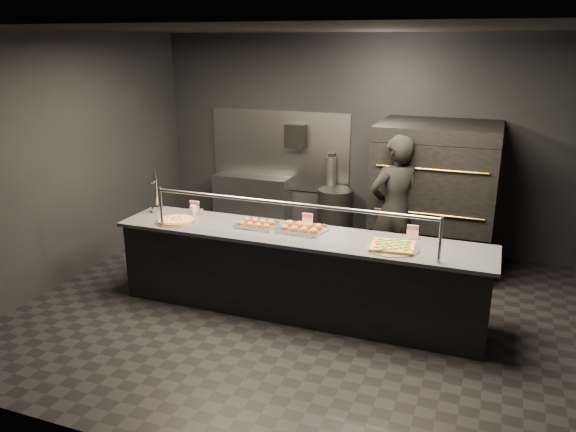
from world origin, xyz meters
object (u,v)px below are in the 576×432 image
Objects in this scene: square_pizza at (393,246)px; towel_dispenser at (296,136)px; fire_extinguisher at (331,171)px; slider_tray_a at (257,224)px; pizza_oven at (434,196)px; beer_tap at (157,200)px; worker at (394,210)px; service_counter at (298,273)px; trash_bin at (335,218)px; prep_shelf at (252,204)px; round_pizza at (176,220)px; slider_tray_b at (302,228)px.

towel_dispenser is at bearing 128.07° from square_pizza.
fire_extinguisher is 1.09× the size of slider_tray_a.
pizza_oven is 4.11× the size of slider_tray_a.
towel_dispenser is at bearing 67.06° from beer_tap.
slider_tray_a is (-0.17, -2.32, -0.11)m from fire_extinguisher.
slider_tray_a is 0.25× the size of worker.
square_pizza is at bearing -4.08° from service_counter.
trash_bin is 0.46× the size of worker.
prep_shelf is at bearing 83.39° from beer_tap.
towel_dispenser is 2.63m from round_pizza.
slider_tray_a is at bearing -94.27° from fire_extinguisher.
fire_extinguisher is 0.90× the size of slider_tray_b.
prep_shelf is 2.69m from worker.
slider_tray_a is at bearing -133.44° from pizza_oven.
slider_tray_b is (1.85, -0.03, -0.12)m from beer_tap.
beer_tap reaches higher than slider_tray_b.
slider_tray_b is at bearing 8.30° from round_pizza.
service_counter is 0.50m from slider_tray_b.
towel_dispenser is 0.69× the size of fire_extinguisher.
service_counter is at bearing -84.69° from trash_bin.
beer_tap is at bearing 179.04° from slider_tray_b.
beer_tap reaches higher than slider_tray_a.
worker reaches higher than service_counter.
service_counter is at bearing 4.06° from round_pizza.
fire_extinguisher reaches higher than prep_shelf.
service_counter is 4.77× the size of trash_bin.
service_counter reaches higher than prep_shelf.
trash_bin is at bearing 95.59° from slider_tray_b.
beer_tap is at bearing -16.89° from worker.
slider_tray_b is (1.45, 0.21, 0.01)m from round_pizza.
slider_tray_a is at bearing 174.34° from square_pizza.
round_pizza is 1.00× the size of slider_tray_a.
service_counter is 1.14m from square_pizza.
beer_tap is at bearing 175.69° from service_counter.
towel_dispenser reaches higher than slider_tray_a.
fire_extinguisher is at bearing 85.73° from slider_tray_a.
slider_tray_b is at bearing 90.15° from service_counter.
square_pizza is (2.48, 0.03, 0.00)m from round_pizza.
pizza_oven reaches higher than slider_tray_b.
service_counter is at bearing -122.27° from pizza_oven.
slider_tray_b reaches higher than prep_shelf.
square_pizza reaches higher than prep_shelf.
fire_extinguisher reaches higher than trash_bin.
beer_tap reaches higher than trash_bin.
fire_extinguisher is at bearing 1.04° from towel_dispenser.
towel_dispenser reaches higher than round_pizza.
trash_bin is at bearing 118.95° from square_pizza.
square_pizza is 2.59m from trash_bin.
trash_bin is (1.25, 2.25, -0.51)m from round_pizza.
prep_shelf is 1.31m from towel_dispenser.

